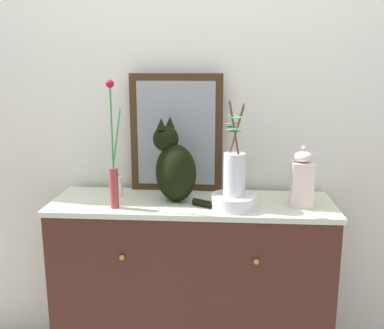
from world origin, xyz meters
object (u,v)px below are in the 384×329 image
at_px(vase_glass_clear, 234,171).
at_px(candle_pillar, 119,186).
at_px(sideboard, 192,288).
at_px(mirror_leaning, 176,133).
at_px(bowl_porcelain, 234,201).
at_px(jar_lidded_porcelain, 302,179).
at_px(cat_sitting, 174,167).
at_px(vase_slim_green, 113,170).

distance_m(vase_glass_clear, candle_pillar, 0.59).
relative_size(sideboard, mirror_leaning, 2.25).
bearing_deg(mirror_leaning, bowl_porcelain, -42.99).
bearing_deg(jar_lidded_porcelain, cat_sitting, 176.25).
bearing_deg(candle_pillar, vase_slim_green, -82.50).
xyz_separation_m(mirror_leaning, candle_pillar, (-0.27, -0.13, -0.25)).
distance_m(sideboard, candle_pillar, 0.63).
bearing_deg(vase_glass_clear, candle_pillar, 166.35).
bearing_deg(sideboard, cat_sitting, 177.61).
bearing_deg(cat_sitting, vase_glass_clear, -16.32).
bearing_deg(bowl_porcelain, cat_sitting, 163.36).
xyz_separation_m(mirror_leaning, cat_sitting, (0.01, -0.19, -0.13)).
bearing_deg(sideboard, bowl_porcelain, -22.21).
xyz_separation_m(sideboard, mirror_leaning, (-0.09, 0.19, 0.75)).
xyz_separation_m(mirror_leaning, vase_glass_clear, (0.29, -0.27, -0.12)).
bearing_deg(candle_pillar, jar_lidded_porcelain, -6.12).
bearing_deg(vase_slim_green, cat_sitting, 25.50).
xyz_separation_m(vase_slim_green, bowl_porcelain, (0.54, 0.04, -0.15)).
bearing_deg(vase_slim_green, jar_lidded_porcelain, 5.76).
xyz_separation_m(jar_lidded_porcelain, candle_pillar, (-0.87, 0.09, -0.08)).
relative_size(bowl_porcelain, candle_pillar, 1.86).
bearing_deg(bowl_porcelain, jar_lidded_porcelain, 8.38).
height_order(bowl_porcelain, jar_lidded_porcelain, jar_lidded_porcelain).
height_order(sideboard, vase_slim_green, vase_slim_green).
height_order(vase_slim_green, vase_glass_clear, vase_slim_green).
distance_m(mirror_leaning, vase_slim_green, 0.42).
bearing_deg(candle_pillar, cat_sitting, -10.95).
relative_size(vase_slim_green, candle_pillar, 5.14).
height_order(cat_sitting, bowl_porcelain, cat_sitting).
height_order(sideboard, mirror_leaning, mirror_leaning).
relative_size(sideboard, vase_glass_clear, 3.15).
bearing_deg(mirror_leaning, sideboard, -63.87).
bearing_deg(vase_slim_green, mirror_leaning, 51.07).
distance_m(cat_sitting, vase_glass_clear, 0.29).
bearing_deg(vase_glass_clear, sideboard, 158.20).
height_order(mirror_leaning, jar_lidded_porcelain, mirror_leaning).
relative_size(mirror_leaning, cat_sitting, 1.50).
distance_m(mirror_leaning, jar_lidded_porcelain, 0.66).
relative_size(mirror_leaning, vase_slim_green, 1.04).
xyz_separation_m(cat_sitting, jar_lidded_porcelain, (0.59, -0.04, -0.04)).
relative_size(sideboard, candle_pillar, 11.99).
distance_m(vase_slim_green, bowl_porcelain, 0.56).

